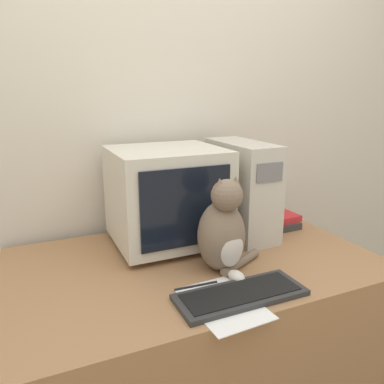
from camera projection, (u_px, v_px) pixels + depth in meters
name	position (u px, v px, depth m)	size (l,w,h in m)	color
wall_back	(151.00, 125.00, 1.82)	(7.00, 0.05, 2.50)	beige
desk	(194.00, 340.00, 1.60)	(1.43, 0.88, 0.76)	#9E7047
crt_monitor	(167.00, 196.00, 1.61)	(0.46, 0.43, 0.42)	beige
computer_tower	(241.00, 189.00, 1.73)	(0.18, 0.43, 0.43)	beige
keyboard	(241.00, 295.00, 1.22)	(0.44, 0.17, 0.02)	#2D2D2D
cat	(223.00, 232.00, 1.38)	(0.28, 0.24, 0.37)	#7A6651
book_stack	(278.00, 219.00, 1.89)	(0.15, 0.21, 0.06)	#383333
pen	(196.00, 286.00, 1.29)	(0.16, 0.02, 0.01)	black
paper_sheet	(223.00, 303.00, 1.19)	(0.23, 0.31, 0.00)	white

